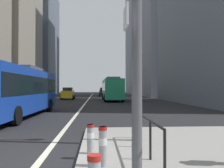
% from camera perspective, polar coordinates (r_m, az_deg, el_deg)
% --- Properties ---
extents(ground_plane, '(160.00, 160.00, 0.00)m').
position_cam_1_polar(ground_plane, '(26.78, -6.68, -4.97)').
color(ground_plane, black).
extents(lane_centre_line, '(0.20, 80.00, 0.01)m').
position_cam_1_polar(lane_centre_line, '(36.75, -5.80, -3.85)').
color(lane_centre_line, beige).
rests_on(lane_centre_line, ground).
extents(office_tower_left_far, '(11.41, 16.64, 28.12)m').
position_cam_1_polar(office_tower_left_far, '(69.66, -18.19, 9.22)').
color(office_tower_left_far, slate).
rests_on(office_tower_left_far, ground).
extents(office_tower_right_far, '(11.04, 18.84, 45.32)m').
position_cam_1_polar(office_tower_right_far, '(80.02, 8.09, 14.17)').
color(office_tower_right_far, slate).
rests_on(office_tower_right_far, ground).
extents(city_bus_blue_oncoming, '(2.94, 11.36, 3.40)m').
position_cam_1_polar(city_bus_blue_oncoming, '(16.88, -21.34, -1.09)').
color(city_bus_blue_oncoming, '#14389E').
rests_on(city_bus_blue_oncoming, ground).
extents(city_bus_red_receding, '(2.81, 11.81, 3.40)m').
position_cam_1_polar(city_bus_red_receding, '(36.01, -0.04, -1.00)').
color(city_bus_red_receding, '#198456').
rests_on(city_bus_red_receding, ground).
extents(car_oncoming_mid, '(2.08, 4.05, 1.94)m').
position_cam_1_polar(car_oncoming_mid, '(39.53, -10.42, -2.20)').
color(car_oncoming_mid, gold).
rests_on(car_oncoming_mid, ground).
extents(car_receding_near, '(2.12, 4.41, 1.94)m').
position_cam_1_polar(car_receding_near, '(55.01, -2.07, -1.83)').
color(car_receding_near, '#232838').
rests_on(car_receding_near, ground).
extents(car_receding_far, '(2.11, 4.30, 1.94)m').
position_cam_1_polar(car_receding_far, '(61.62, -1.33, -1.73)').
color(car_receding_far, silver).
rests_on(car_receding_far, ground).
extents(bollard_right, '(0.20, 0.20, 0.89)m').
position_cam_1_polar(bollard_right, '(5.57, -2.21, -14.10)').
color(bollard_right, '#99999E').
rests_on(bollard_right, median_island).
extents(bollard_back, '(0.20, 0.20, 0.78)m').
position_cam_1_polar(bollard_back, '(6.63, -5.15, -12.46)').
color(bollard_back, '#99999E').
rests_on(bollard_back, median_island).
extents(pedestrian_railing, '(0.06, 3.86, 0.98)m').
position_cam_1_polar(pedestrian_railing, '(6.69, 7.91, -9.95)').
color(pedestrian_railing, black).
rests_on(pedestrian_railing, median_island).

